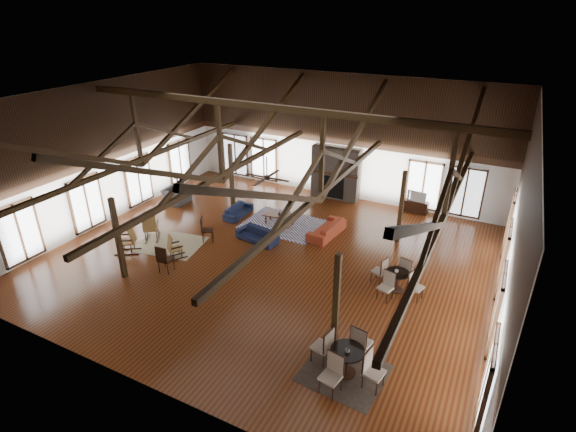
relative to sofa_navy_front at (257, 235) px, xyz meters
The scene contains 31 objects.
floor 1.50m from the sofa_navy_front, 39.96° to the right, with size 16.00×16.00×0.00m, color #5F3314.
ceiling 5.92m from the sofa_navy_front, 39.96° to the right, with size 16.00×14.00×0.02m, color black.
wall_back 6.74m from the sofa_navy_front, 79.38° to the left, with size 16.00×0.02×6.00m, color silver.
wall_front 8.48m from the sofa_navy_front, 81.88° to the right, with size 16.00×0.02×6.00m, color silver.
wall_left 7.45m from the sofa_navy_front, behind, with size 0.02×14.00×6.00m, color silver.
wall_right 9.58m from the sofa_navy_front, ahead, with size 0.02×14.00×6.00m, color silver.
roof_truss 4.04m from the sofa_navy_front, 39.96° to the right, with size 15.60×14.07×3.14m.
post_grid 1.94m from the sofa_navy_front, 39.96° to the right, with size 8.16×7.16×3.05m.
fireplace 5.92m from the sofa_navy_front, 78.79° to the left, with size 2.50×0.69×2.60m.
ceiling_fan 4.30m from the sofa_navy_front, 50.04° to the right, with size 1.60×1.60×0.75m.
sofa_navy_front is the anchor object (origin of this frame).
sofa_navy_left 2.61m from the sofa_navy_front, 139.88° to the left, with size 0.65×1.65×0.48m, color #151E3C.
sofa_orange 2.92m from the sofa_navy_front, 36.92° to the left, with size 0.82×2.09×0.61m, color #9E351E.
coffee_table 1.74m from the sofa_navy_front, 87.00° to the left, with size 1.36×0.76×0.50m.
vase 1.69m from the sofa_navy_front, 84.22° to the left, with size 0.17×0.17×0.18m, color #B2B2B2.
armchair 5.73m from the sofa_navy_front, 163.68° to the left, with size 1.02×1.17×0.76m, color #363639.
side_table_lamp 6.34m from the sofa_navy_front, 159.25° to the left, with size 0.49×0.49×1.26m.
rocking_chair_a 4.38m from the sofa_navy_front, 154.36° to the right, with size 0.96×1.07×1.23m.
rocking_chair_b 3.41m from the sofa_navy_front, 128.99° to the right, with size 0.76×0.86×0.99m.
rocking_chair_c 5.00m from the sofa_navy_front, 142.32° to the right, with size 1.05×0.91×1.20m.
side_chair_a 2.16m from the sofa_navy_front, 153.00° to the right, with size 0.62×0.62×1.08m.
side_chair_b 4.01m from the sofa_navy_front, 116.03° to the right, with size 0.51×0.51×1.09m.
cafe_table_near 7.81m from the sofa_navy_front, 42.12° to the right, with size 2.12×2.12×1.08m.
cafe_table_far 6.04m from the sofa_navy_front, ahead, with size 1.92×1.92×0.98m.
cup_near 7.89m from the sofa_navy_front, 42.43° to the right, with size 0.12×0.12×0.10m, color #B2B2B2.
cup_far 6.02m from the sofa_navy_front, ahead, with size 0.12×0.12×0.10m, color #B2B2B2.
tv_console 7.75m from the sofa_navy_front, 48.42° to the left, with size 1.10×0.41×0.55m, color black.
television 7.77m from the sofa_navy_front, 48.41° to the left, with size 0.88×0.12×0.51m, color #B2B2B2.
rug_tan 3.55m from the sofa_navy_front, 148.36° to the right, with size 2.55×2.01×0.01m, color tan.
rug_navy 1.87m from the sofa_navy_front, 82.24° to the left, with size 3.36×2.52×0.01m, color #1C1B4C.
rug_dark 7.79m from the sofa_navy_front, 42.42° to the right, with size 2.09×1.90×0.01m, color black.
Camera 1 is at (7.34, -12.92, 8.85)m, focal length 28.00 mm.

